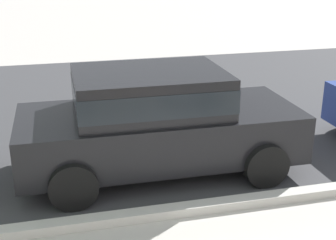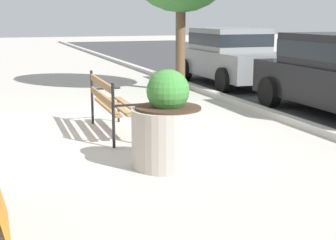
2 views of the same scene
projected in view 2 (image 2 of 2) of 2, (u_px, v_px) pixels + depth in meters
ground_plane at (131, 133)px, 8.10m from camera, size 80.00×80.00×0.00m
curb_stone at (284, 118)px, 9.05m from camera, size 60.00×0.20×0.12m
park_bench at (111, 101)px, 7.95m from camera, size 1.81×0.57×0.95m
concrete_planter at (168, 128)px, 6.23m from camera, size 0.92×0.92×1.24m
parked_car_grey at (230, 54)px, 13.75m from camera, size 4.12×1.95×1.56m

